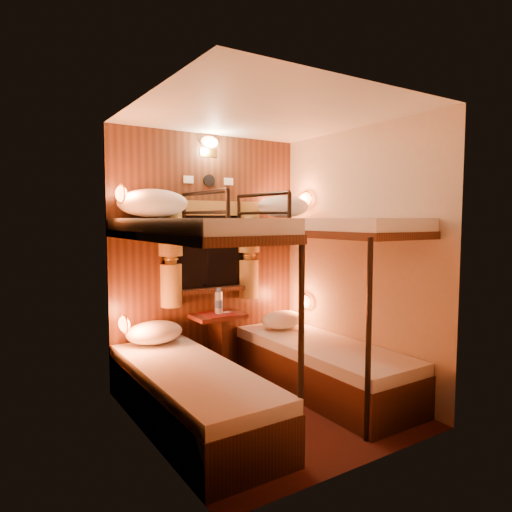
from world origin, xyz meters
TOP-DOWN VIEW (x-y plane):
  - floor at (0.00, 0.00)m, footprint 2.10×2.10m
  - ceiling at (0.00, 0.00)m, footprint 2.10×2.10m
  - wall_back at (0.00, 1.05)m, footprint 2.40×0.00m
  - wall_front at (0.00, -1.05)m, footprint 2.40×0.00m
  - wall_left at (-1.00, 0.00)m, footprint 0.00×2.40m
  - wall_right at (1.00, 0.00)m, footprint 0.00×2.40m
  - back_panel at (0.00, 1.04)m, footprint 2.00×0.03m
  - bunk_left at (-0.65, 0.07)m, footprint 0.72×1.90m
  - bunk_right at (0.65, 0.07)m, footprint 0.72×1.90m
  - window at (0.00, 1.00)m, footprint 1.00×0.12m
  - curtains at (0.00, 0.97)m, footprint 1.10×0.22m
  - back_fixtures at (0.00, 1.00)m, footprint 0.54×0.09m
  - reading_lamps at (-0.00, 0.70)m, footprint 2.00×0.20m
  - table at (0.00, 0.85)m, footprint 0.50×0.34m
  - bottle_left at (0.02, 0.88)m, footprint 0.07×0.07m
  - bottle_right at (0.01, 0.85)m, footprint 0.07×0.07m
  - sachet_a at (0.10, 0.86)m, footprint 0.10×0.08m
  - sachet_b at (0.04, 0.88)m, footprint 0.07×0.06m
  - pillow_lower_left at (-0.65, 0.84)m, footprint 0.52×0.37m
  - pillow_lower_right at (0.65, 0.68)m, footprint 0.46×0.33m
  - pillow_upper_left at (-0.65, 0.81)m, footprint 0.63×0.45m
  - pillow_upper_right at (0.65, 0.66)m, footprint 0.56×0.40m

SIDE VIEW (x-z plane):
  - floor at x=0.00m, z-range 0.00..0.00m
  - table at x=0.00m, z-range 0.09..0.74m
  - pillow_lower_right at x=0.65m, z-range 0.46..0.64m
  - pillow_lower_left at x=-0.65m, z-range 0.46..0.66m
  - bunk_left at x=-0.65m, z-range -0.35..1.47m
  - bunk_right at x=0.65m, z-range -0.35..1.47m
  - sachet_b at x=0.04m, z-range 0.65..0.65m
  - sachet_a at x=0.10m, z-range 0.65..0.66m
  - bottle_left at x=0.02m, z-range 0.63..0.87m
  - bottle_right at x=0.01m, z-range 0.63..0.89m
  - window at x=0.00m, z-range 0.79..1.58m
  - wall_back at x=0.00m, z-range 0.00..2.40m
  - wall_front at x=0.00m, z-range 0.00..2.40m
  - wall_left at x=-1.00m, z-range 0.00..2.40m
  - wall_right at x=1.00m, z-range 0.00..2.40m
  - back_panel at x=0.00m, z-range 0.00..2.40m
  - reading_lamps at x=0.00m, z-range 0.62..1.86m
  - curtains at x=0.00m, z-range 0.76..1.76m
  - pillow_upper_right at x=0.65m, z-range 1.59..1.81m
  - pillow_upper_left at x=-0.65m, z-range 1.59..1.83m
  - back_fixtures at x=0.00m, z-range 2.00..2.49m
  - ceiling at x=0.00m, z-range 2.40..2.40m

